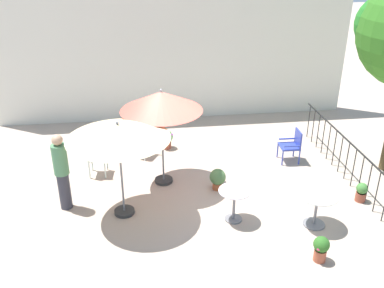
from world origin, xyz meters
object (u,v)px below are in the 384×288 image
at_px(cafe_table_1, 317,203).
at_px(potted_plant_3, 166,138).
at_px(cafe_table_0, 234,200).
at_px(patio_chair_1, 142,138).
at_px(potted_plant_0, 361,192).
at_px(patio_chair_2, 94,155).
at_px(potted_plant_2, 218,178).
at_px(patio_chair_0, 293,144).
at_px(patio_umbrella_1, 118,133).
at_px(potted_plant_1, 321,248).
at_px(patio_umbrella_0, 161,102).
at_px(standing_person, 62,171).

height_order(cafe_table_1, potted_plant_3, cafe_table_1).
bearing_deg(cafe_table_0, patio_chair_1, 118.90).
bearing_deg(potted_plant_3, potted_plant_0, -38.27).
relative_size(patio_chair_2, potted_plant_3, 1.72).
height_order(potted_plant_2, potted_plant_3, potted_plant_3).
relative_size(patio_chair_0, potted_plant_0, 1.91).
bearing_deg(patio_chair_0, patio_umbrella_1, -156.72).
distance_m(patio_umbrella_1, potted_plant_0, 5.61).
xyz_separation_m(cafe_table_1, potted_plant_3, (-2.79, 4.04, -0.23)).
bearing_deg(patio_chair_0, potted_plant_1, -101.56).
relative_size(patio_umbrella_0, patio_chair_1, 2.86).
height_order(patio_chair_2, potted_plant_3, patio_chair_2).
bearing_deg(standing_person, potted_plant_1, -26.21).
bearing_deg(potted_plant_0, cafe_table_1, -152.08).
height_order(cafe_table_0, standing_person, standing_person).
relative_size(patio_umbrella_0, standing_person, 1.35).
xyz_separation_m(patio_umbrella_0, patio_chair_0, (3.48, 0.67, -1.59)).
bearing_deg(potted_plant_1, patio_umbrella_1, 150.90).
bearing_deg(potted_plant_3, patio_umbrella_1, -110.55).
bearing_deg(patio_chair_1, standing_person, -126.13).
bearing_deg(patio_chair_0, cafe_table_1, -99.52).
distance_m(patio_chair_1, potted_plant_3, 0.78).
height_order(potted_plant_0, potted_plant_1, potted_plant_1).
distance_m(cafe_table_1, patio_chair_0, 2.88).
xyz_separation_m(potted_plant_0, potted_plant_3, (-4.18, 3.30, 0.06)).
bearing_deg(patio_chair_0, patio_chair_1, 167.34).
bearing_deg(patio_chair_0, cafe_table_0, -130.86).
height_order(potted_plant_1, potted_plant_3, potted_plant_3).
bearing_deg(patio_chair_2, cafe_table_1, -30.56).
bearing_deg(cafe_table_1, potted_plant_2, 136.39).
height_order(cafe_table_0, potted_plant_3, cafe_table_0).
relative_size(cafe_table_0, standing_person, 0.41).
relative_size(patio_umbrella_1, standing_person, 1.22).
height_order(cafe_table_1, potted_plant_0, cafe_table_1).
bearing_deg(potted_plant_1, patio_chair_2, 138.59).
height_order(patio_umbrella_0, cafe_table_0, patio_umbrella_0).
bearing_deg(cafe_table_0, cafe_table_1, -13.64).
bearing_deg(patio_chair_1, patio_umbrella_1, -99.56).
xyz_separation_m(patio_chair_0, potted_plant_2, (-2.23, -1.18, -0.21)).
relative_size(cafe_table_0, patio_chair_0, 0.83).
bearing_deg(potted_plant_0, cafe_table_0, -173.59).
height_order(patio_umbrella_1, patio_chair_2, patio_umbrella_1).
height_order(patio_umbrella_1, potted_plant_0, patio_umbrella_1).
xyz_separation_m(patio_umbrella_1, cafe_table_0, (2.31, -0.54, -1.43)).
bearing_deg(patio_chair_1, potted_plant_3, 23.84).
distance_m(patio_umbrella_1, cafe_table_0, 2.77).
height_order(cafe_table_0, patio_chair_0, patio_chair_0).
relative_size(patio_chair_1, patio_chair_2, 0.91).
bearing_deg(patio_chair_2, cafe_table_0, -37.87).
distance_m(cafe_table_0, patio_chair_2, 3.86).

